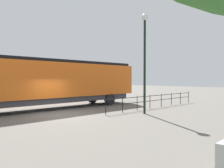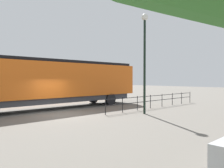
{
  "view_description": "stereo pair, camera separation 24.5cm",
  "coord_description": "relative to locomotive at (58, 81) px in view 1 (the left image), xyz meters",
  "views": [
    {
      "loc": [
        13.37,
        -7.92,
        2.43
      ],
      "look_at": [
        1.59,
        3.31,
        2.07
      ],
      "focal_mm": 35.69,
      "sensor_mm": 36.0,
      "label": 1
    },
    {
      "loc": [
        13.53,
        -7.75,
        2.43
      ],
      "look_at": [
        1.59,
        3.31,
        2.07
      ],
      "focal_mm": 35.69,
      "sensor_mm": 36.0,
      "label": 2
    }
  ],
  "objects": [
    {
      "name": "platform_fence",
      "position": [
        5.24,
        6.34,
        -1.52
      ],
      "size": [
        0.05,
        11.63,
        1.11
      ],
      "color": "black",
      "rests_on": "ground_plane"
    },
    {
      "name": "ground_plane",
      "position": [
        3.05,
        -1.58,
        -2.24
      ],
      "size": [
        120.0,
        120.0,
        0.0
      ],
      "primitive_type": "plane",
      "color": "#666059"
    },
    {
      "name": "lamp_post",
      "position": [
        6.73,
        2.89,
        2.33
      ],
      "size": [
        0.46,
        0.46,
        6.97
      ],
      "color": "black",
      "rests_on": "ground_plane"
    },
    {
      "name": "locomotive",
      "position": [
        0.0,
        0.0,
        0.0
      ],
      "size": [
        2.87,
        16.26,
        3.98
      ],
      "color": "orange",
      "rests_on": "ground_plane"
    }
  ]
}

